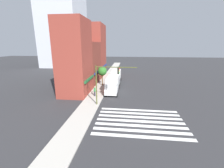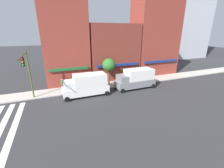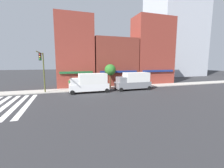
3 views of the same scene
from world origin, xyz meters
name	(u,v)px [view 2 (image 2 of 3)]	position (x,y,z in m)	size (l,w,h in m)	color
storefront_row	(119,43)	(19.25, 11.50, 6.52)	(25.39, 5.30, 14.83)	maroon
traffic_signal	(27,69)	(4.48, 4.92, 4.36)	(0.32, 6.11, 6.24)	#474C1E
box_truck_white	(86,85)	(11.26, 4.70, 1.59)	(6.21, 2.42, 3.04)	white
box_truck_grey	(136,79)	(19.05, 4.70, 1.59)	(6.23, 2.42, 3.04)	slate
pedestrian_green_top	(62,84)	(8.29, 7.60, 1.07)	(0.32, 0.32, 1.77)	#23232D
street_tree	(109,65)	(15.64, 7.50, 3.43)	(2.08, 2.08, 4.35)	brown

